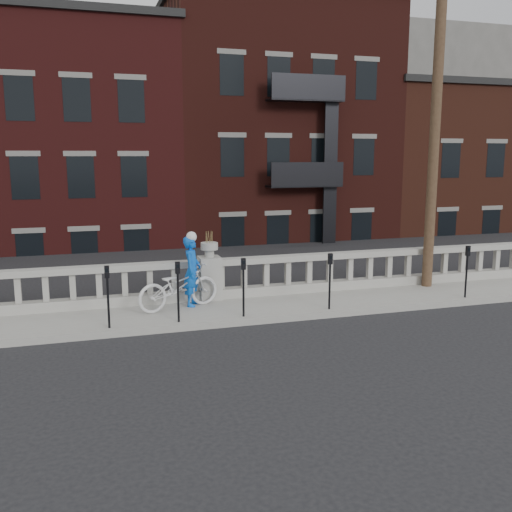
{
  "coord_description": "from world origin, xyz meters",
  "views": [
    {
      "loc": [
        -3.07,
        -10.03,
        3.83
      ],
      "look_at": [
        1.01,
        3.2,
        1.35
      ],
      "focal_mm": 40.0,
      "sensor_mm": 36.0,
      "label": 1
    }
  ],
  "objects": [
    {
      "name": "parking_meter_b",
      "position": [
        -1.11,
        2.15,
        1.0
      ],
      "size": [
        0.1,
        0.09,
        1.36
      ],
      "color": "black",
      "rests_on": "sidewalk"
    },
    {
      "name": "cyclist",
      "position": [
        -0.55,
        3.46,
        1.01
      ],
      "size": [
        0.63,
        0.74,
        1.73
      ],
      "primitive_type": "imported",
      "rotation": [
        0.0,
        0.0,
        1.16
      ],
      "color": "blue",
      "rests_on": "sidewalk"
    },
    {
      "name": "planter_pedestal",
      "position": [
        0.0,
        3.95,
        0.83
      ],
      "size": [
        0.55,
        0.55,
        1.76
      ],
      "color": "gray",
      "rests_on": "sidewalk"
    },
    {
      "name": "parking_meter_d",
      "position": [
        2.53,
        2.15,
        1.0
      ],
      "size": [
        0.1,
        0.09,
        1.36
      ],
      "color": "black",
      "rests_on": "sidewalk"
    },
    {
      "name": "balustrade",
      "position": [
        0.0,
        3.95,
        0.64
      ],
      "size": [
        28.0,
        0.34,
        1.03
      ],
      "color": "gray",
      "rests_on": "sidewalk"
    },
    {
      "name": "parking_meter_c",
      "position": [
        0.39,
        2.15,
        1.0
      ],
      "size": [
        0.1,
        0.09,
        1.36
      ],
      "color": "black",
      "rests_on": "sidewalk"
    },
    {
      "name": "parking_meter_a",
      "position": [
        -2.61,
        2.15,
        1.0
      ],
      "size": [
        0.1,
        0.09,
        1.36
      ],
      "color": "black",
      "rests_on": "sidewalk"
    },
    {
      "name": "lower_level",
      "position": [
        0.56,
        23.04,
        2.63
      ],
      "size": [
        80.0,
        44.0,
        20.8
      ],
      "color": "#605E59",
      "rests_on": "ground"
    },
    {
      "name": "ground",
      "position": [
        0.0,
        0.0,
        0.0
      ],
      "size": [
        120.0,
        120.0,
        0.0
      ],
      "primitive_type": "plane",
      "color": "black",
      "rests_on": "ground"
    },
    {
      "name": "parking_meter_e",
      "position": [
        6.39,
        2.15,
        1.0
      ],
      "size": [
        0.1,
        0.09,
        1.36
      ],
      "color": "black",
      "rests_on": "sidewalk"
    },
    {
      "name": "utility_pole",
      "position": [
        6.2,
        3.6,
        5.24
      ],
      "size": [
        1.6,
        0.28,
        10.0
      ],
      "color": "#422D1E",
      "rests_on": "sidewalk"
    },
    {
      "name": "sidewalk",
      "position": [
        0.0,
        3.0,
        0.07
      ],
      "size": [
        32.0,
        2.2,
        0.15
      ],
      "primitive_type": "cube",
      "color": "gray",
      "rests_on": "ground"
    },
    {
      "name": "bicycle",
      "position": [
        -0.92,
        3.25,
        0.7
      ],
      "size": [
        2.22,
        1.36,
        1.1
      ],
      "primitive_type": "imported",
      "rotation": [
        0.0,
        0.0,
        1.89
      ],
      "color": "silver",
      "rests_on": "sidewalk"
    }
  ]
}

